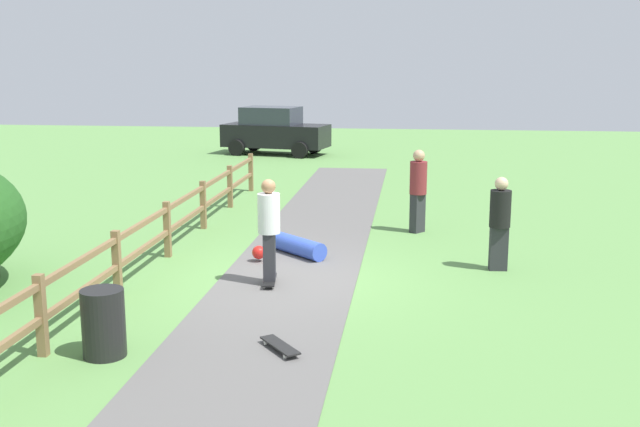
{
  "coord_description": "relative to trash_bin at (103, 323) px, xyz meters",
  "views": [
    {
      "loc": [
        2.14,
        -12.76,
        3.8
      ],
      "look_at": [
        0.44,
        0.99,
        1.0
      ],
      "focal_mm": 42.92,
      "sensor_mm": 36.0,
      "label": 1
    }
  ],
  "objects": [
    {
      "name": "asphalt_path",
      "position": [
        1.8,
        3.77,
        -0.44
      ],
      "size": [
        2.4,
        28.0,
        0.02
      ],
      "primitive_type": "cube",
      "color": "#605E5B",
      "rests_on": "ground_plane"
    },
    {
      "name": "parked_car_black",
      "position": [
        -1.7,
        21.56,
        0.51
      ],
      "size": [
        4.45,
        2.62,
        1.92
      ],
      "color": "black",
      "rests_on": "ground_plane"
    },
    {
      "name": "trash_bin",
      "position": [
        0.0,
        0.0,
        0.0
      ],
      "size": [
        0.56,
        0.56,
        0.9
      ],
      "primitive_type": "cylinder",
      "color": "black",
      "rests_on": "ground_plane"
    },
    {
      "name": "wooden_fence",
      "position": [
        -0.8,
        3.77,
        0.22
      ],
      "size": [
        0.12,
        18.12,
        1.1
      ],
      "color": "olive",
      "rests_on": "ground_plane"
    },
    {
      "name": "bystander_maroon",
      "position": [
        4.05,
        7.85,
        0.58
      ],
      "size": [
        0.53,
        0.53,
        1.85
      ],
      "color": "#2D2D33",
      "rests_on": "ground_plane"
    },
    {
      "name": "ground_plane",
      "position": [
        1.8,
        3.77,
        -0.45
      ],
      "size": [
        60.0,
        60.0,
        0.0
      ],
      "primitive_type": "plane",
      "color": "#60934C"
    },
    {
      "name": "skater_riding",
      "position": [
        1.53,
        3.42,
        0.58
      ],
      "size": [
        0.42,
        0.82,
        1.82
      ],
      "color": "black",
      "rests_on": "asphalt_path"
    },
    {
      "name": "bystander_black",
      "position": [
        5.52,
        4.88,
        0.5
      ],
      "size": [
        0.41,
        0.41,
        1.73
      ],
      "color": "#2D2D33",
      "rests_on": "ground_plane"
    },
    {
      "name": "skateboard_loose",
      "position": [
        2.24,
        0.42,
        -0.36
      ],
      "size": [
        0.65,
        0.76,
        0.08
      ],
      "color": "black",
      "rests_on": "asphalt_path"
    },
    {
      "name": "skater_fallen",
      "position": [
        1.61,
        5.43,
        -0.25
      ],
      "size": [
        1.41,
        1.42,
        0.36
      ],
      "color": "blue",
      "rests_on": "asphalt_path"
    }
  ]
}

